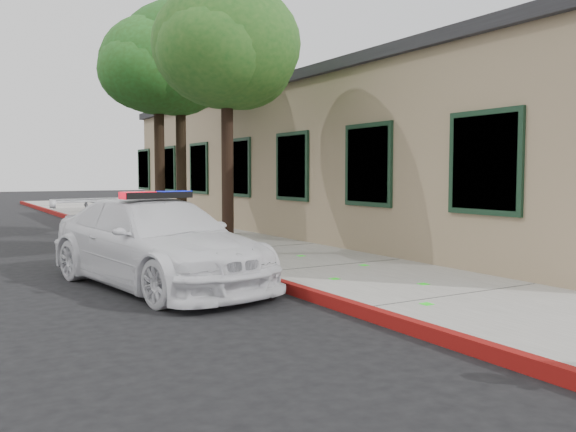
{
  "coord_description": "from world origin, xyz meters",
  "views": [
    {
      "loc": [
        -4.46,
        -5.76,
        1.77
      ],
      "look_at": [
        0.51,
        2.68,
        1.08
      ],
      "focal_mm": 37.76,
      "sensor_mm": 36.0,
      "label": 1
    }
  ],
  "objects_px": {
    "police_car": "(157,242)",
    "street_tree_near": "(227,51)",
    "clapboard_building": "(358,162)",
    "street_tree_far": "(160,70)",
    "street_tree_mid": "(180,59)"
  },
  "relations": [
    {
      "from": "police_car",
      "to": "street_tree_near",
      "type": "bearing_deg",
      "value": 31.41
    },
    {
      "from": "clapboard_building",
      "to": "street_tree_far",
      "type": "bearing_deg",
      "value": 174.55
    },
    {
      "from": "police_car",
      "to": "street_tree_mid",
      "type": "distance_m",
      "value": 7.93
    },
    {
      "from": "street_tree_mid",
      "to": "street_tree_far",
      "type": "relative_size",
      "value": 1.07
    },
    {
      "from": "street_tree_far",
      "to": "street_tree_near",
      "type": "bearing_deg",
      "value": -90.2
    },
    {
      "from": "street_tree_near",
      "to": "street_tree_far",
      "type": "bearing_deg",
      "value": 89.8
    },
    {
      "from": "clapboard_building",
      "to": "street_tree_far",
      "type": "distance_m",
      "value": 6.43
    },
    {
      "from": "street_tree_near",
      "to": "street_tree_mid",
      "type": "bearing_deg",
      "value": 81.98
    },
    {
      "from": "street_tree_far",
      "to": "police_car",
      "type": "bearing_deg",
      "value": -109.35
    },
    {
      "from": "street_tree_mid",
      "to": "street_tree_far",
      "type": "height_order",
      "value": "street_tree_mid"
    },
    {
      "from": "street_tree_near",
      "to": "police_car",
      "type": "bearing_deg",
      "value": -137.52
    },
    {
      "from": "police_car",
      "to": "street_tree_far",
      "type": "distance_m",
      "value": 7.51
    },
    {
      "from": "clapboard_building",
      "to": "street_tree_mid",
      "type": "relative_size",
      "value": 3.4
    },
    {
      "from": "clapboard_building",
      "to": "police_car",
      "type": "relative_size",
      "value": 4.16
    },
    {
      "from": "clapboard_building",
      "to": "street_tree_near",
      "type": "relative_size",
      "value": 3.85
    }
  ]
}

